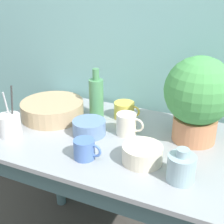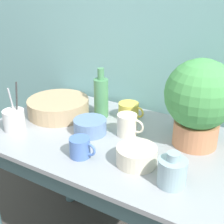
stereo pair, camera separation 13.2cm
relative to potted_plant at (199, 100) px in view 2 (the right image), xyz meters
The scene contains 12 objects.
wall_back 0.48m from the potted_plant, 140.05° to the left, with size 6.00×0.05×2.40m.
counter_table 0.51m from the potted_plant, 155.24° to the right, with size 1.14×0.69×0.79m.
potted_plant is the anchor object (origin of this frame).
bowl_wash_large 0.70m from the potted_plant, behind, with size 0.31×0.31×0.08m.
bottle_tall 0.50m from the potted_plant, behind, with size 0.07×0.07×0.25m.
bottle_short 0.34m from the potted_plant, 86.72° to the right, with size 0.10×0.10×0.12m.
mug_blue 0.51m from the potted_plant, 137.39° to the right, with size 0.11×0.08×0.08m.
mug_cream 0.33m from the potted_plant, 164.96° to the right, with size 0.13×0.09×0.10m.
mug_yellow 0.40m from the potted_plant, 167.55° to the left, with size 0.13×0.10×0.08m.
bowl_small_blue 0.49m from the potted_plant, 161.27° to the right, with size 0.15×0.15×0.07m.
bowl_small_cream 0.34m from the potted_plant, 119.04° to the right, with size 0.15×0.15×0.07m.
utensil_cup 0.82m from the potted_plant, 158.22° to the right, with size 0.10×0.10×0.22m.
Camera 2 is at (0.62, -0.68, 1.46)m, focal length 50.00 mm.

